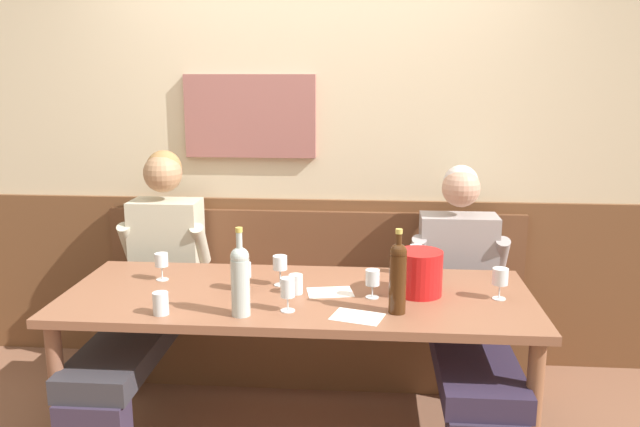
# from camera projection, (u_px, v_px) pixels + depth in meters

# --- Properties ---
(room_wall_back) EXTENTS (6.80, 0.12, 2.80)m
(room_wall_back) POSITION_uv_depth(u_px,v_px,m) (315.00, 132.00, 3.81)
(room_wall_back) COLOR beige
(room_wall_back) RESTS_ON ground
(wood_wainscot_panel) EXTENTS (6.80, 0.03, 1.00)m
(wood_wainscot_panel) POSITION_uv_depth(u_px,v_px,m) (315.00, 280.00, 3.95)
(wood_wainscot_panel) COLOR brown
(wood_wainscot_panel) RESTS_ON ground
(wall_bench) EXTENTS (2.48, 0.42, 0.94)m
(wall_bench) POSITION_uv_depth(u_px,v_px,m) (312.00, 327.00, 3.79)
(wall_bench) COLOR brown
(wall_bench) RESTS_ON ground
(dining_table) EXTENTS (2.18, 0.86, 0.74)m
(dining_table) POSITION_uv_depth(u_px,v_px,m) (298.00, 308.00, 3.04)
(dining_table) COLOR brown
(dining_table) RESTS_ON ground
(person_right_seat) EXTENTS (0.50, 1.29, 1.32)m
(person_right_seat) POSITION_uv_depth(u_px,v_px,m) (149.00, 283.00, 3.44)
(person_right_seat) COLOR #342A3E
(person_right_seat) RESTS_ON ground
(person_left_seat) EXTENTS (0.53, 1.28, 1.25)m
(person_left_seat) POSITION_uv_depth(u_px,v_px,m) (465.00, 301.00, 3.29)
(person_left_seat) COLOR #2F2739
(person_left_seat) RESTS_ON ground
(ice_bucket) EXTENTS (0.22, 0.22, 0.21)m
(ice_bucket) POSITION_uv_depth(u_px,v_px,m) (419.00, 273.00, 2.98)
(ice_bucket) COLOR red
(ice_bucket) RESTS_ON dining_table
(wine_bottle_clear_water) EXTENTS (0.07, 0.07, 0.37)m
(wine_bottle_clear_water) POSITION_uv_depth(u_px,v_px,m) (398.00, 276.00, 2.74)
(wine_bottle_clear_water) COLOR #3E210E
(wine_bottle_clear_water) RESTS_ON dining_table
(wine_bottle_green_tall) EXTENTS (0.08, 0.08, 0.38)m
(wine_bottle_green_tall) POSITION_uv_depth(u_px,v_px,m) (240.00, 279.00, 2.71)
(wine_bottle_green_tall) COLOR #B3C0BB
(wine_bottle_green_tall) RESTS_ON dining_table
(wine_glass_mid_left) EXTENTS (0.07, 0.07, 0.14)m
(wine_glass_mid_left) POSITION_uv_depth(u_px,v_px,m) (434.00, 259.00, 3.22)
(wine_glass_mid_left) COLOR silver
(wine_glass_mid_left) RESTS_ON dining_table
(wine_glass_center_rear) EXTENTS (0.06, 0.06, 0.15)m
(wine_glass_center_rear) POSITION_uv_depth(u_px,v_px,m) (288.00, 289.00, 2.77)
(wine_glass_center_rear) COLOR silver
(wine_glass_center_rear) RESTS_ON dining_table
(wine_glass_near_bucket) EXTENTS (0.07, 0.07, 0.14)m
(wine_glass_near_bucket) POSITION_uv_depth(u_px,v_px,m) (161.00, 261.00, 3.19)
(wine_glass_near_bucket) COLOR silver
(wine_glass_near_bucket) RESTS_ON dining_table
(wine_glass_by_bottle) EXTENTS (0.06, 0.06, 0.15)m
(wine_glass_by_bottle) POSITION_uv_depth(u_px,v_px,m) (416.00, 254.00, 3.27)
(wine_glass_by_bottle) COLOR silver
(wine_glass_by_bottle) RESTS_ON dining_table
(wine_glass_left_end) EXTENTS (0.07, 0.07, 0.15)m
(wine_glass_left_end) POSITION_uv_depth(u_px,v_px,m) (280.00, 264.00, 3.10)
(wine_glass_left_end) COLOR silver
(wine_glass_left_end) RESTS_ON dining_table
(wine_glass_right_end) EXTENTS (0.07, 0.07, 0.13)m
(wine_glass_right_end) POSITION_uv_depth(u_px,v_px,m) (373.00, 279.00, 2.94)
(wine_glass_right_end) COLOR silver
(wine_glass_right_end) RESTS_ON dining_table
(wine_glass_center_front) EXTENTS (0.07, 0.07, 0.13)m
(wine_glass_center_front) POSITION_uv_depth(u_px,v_px,m) (243.00, 271.00, 3.04)
(wine_glass_center_front) COLOR silver
(wine_glass_center_front) RESTS_ON dining_table
(wine_glass_mid_right) EXTENTS (0.07, 0.07, 0.14)m
(wine_glass_mid_right) POSITION_uv_depth(u_px,v_px,m) (500.00, 278.00, 2.92)
(wine_glass_mid_right) COLOR silver
(wine_glass_mid_right) RESTS_ON dining_table
(water_tumbler_right) EXTENTS (0.07, 0.07, 0.09)m
(water_tumbler_right) POSITION_uv_depth(u_px,v_px,m) (296.00, 284.00, 3.00)
(water_tumbler_right) COLOR silver
(water_tumbler_right) RESTS_ON dining_table
(water_tumbler_center) EXTENTS (0.07, 0.07, 0.10)m
(water_tumbler_center) POSITION_uv_depth(u_px,v_px,m) (161.00, 303.00, 2.75)
(water_tumbler_center) COLOR silver
(water_tumbler_center) RESTS_ON dining_table
(tasting_sheet_left_guest) EXTENTS (0.24, 0.19, 0.00)m
(tasting_sheet_left_guest) POSITION_uv_depth(u_px,v_px,m) (330.00, 292.00, 3.02)
(tasting_sheet_left_guest) COLOR white
(tasting_sheet_left_guest) RESTS_ON dining_table
(tasting_sheet_right_guest) EXTENTS (0.24, 0.20, 0.00)m
(tasting_sheet_right_guest) POSITION_uv_depth(u_px,v_px,m) (357.00, 317.00, 2.73)
(tasting_sheet_right_guest) COLOR white
(tasting_sheet_right_guest) RESTS_ON dining_table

